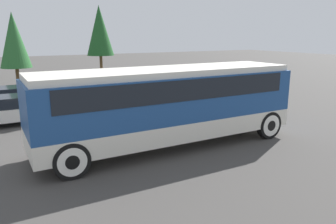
{
  "coord_description": "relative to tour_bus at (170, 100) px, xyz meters",
  "views": [
    {
      "loc": [
        -5.88,
        -10.51,
        4.21
      ],
      "look_at": [
        0.0,
        0.0,
        1.35
      ],
      "focal_mm": 35.0,
      "sensor_mm": 36.0,
      "label": 1
    }
  ],
  "objects": [
    {
      "name": "ground_plane",
      "position": [
        -0.1,
        0.0,
        -1.82
      ],
      "size": [
        120.0,
        120.0,
        0.0
      ],
      "primitive_type": "plane",
      "color": "#423F3D"
    },
    {
      "name": "tour_bus",
      "position": [
        0.0,
        0.0,
        0.0
      ],
      "size": [
        10.07,
        2.69,
        3.0
      ],
      "color": "silver",
      "rests_on": "ground_plane"
    },
    {
      "name": "parked_car_near",
      "position": [
        -4.56,
        9.1,
        -1.11
      ],
      "size": [
        4.67,
        1.94,
        1.41
      ],
      "color": "navy",
      "rests_on": "ground_plane"
    },
    {
      "name": "parked_car_mid",
      "position": [
        -4.88,
        6.47,
        -1.13
      ],
      "size": [
        4.61,
        1.85,
        1.36
      ],
      "color": "silver",
      "rests_on": "ground_plane"
    },
    {
      "name": "tree_left",
      "position": [
        -3.71,
        18.29,
        1.94
      ],
      "size": [
        2.38,
        2.38,
        5.94
      ],
      "color": "brown",
      "rests_on": "ground_plane"
    },
    {
      "name": "tree_center",
      "position": [
        4.25,
        21.42,
        2.74
      ],
      "size": [
        2.63,
        2.63,
        6.97
      ],
      "color": "brown",
      "rests_on": "ground_plane"
    }
  ]
}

